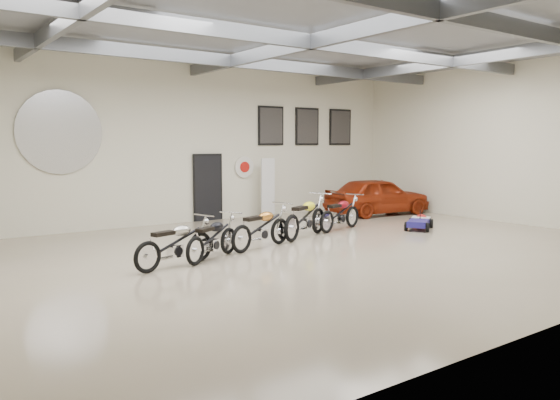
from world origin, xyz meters
TOP-DOWN VIEW (x-y plane):
  - floor at (0.00, 0.00)m, footprint 16.00×12.00m
  - ceiling at (0.00, 0.00)m, footprint 16.00×12.00m
  - back_wall at (0.00, 6.00)m, footprint 16.00×0.02m
  - right_wall at (8.00, 0.00)m, footprint 0.02×12.00m
  - ceiling_beams at (0.00, 0.00)m, footprint 15.80×11.80m
  - door at (0.50, 5.95)m, footprint 0.92×0.08m
  - logo_plaque at (-4.00, 5.95)m, footprint 2.30×0.06m
  - poster_left at (3.00, 5.96)m, footprint 1.05×0.08m
  - poster_mid at (4.60, 5.96)m, footprint 1.05×0.08m
  - poster_right at (6.20, 5.96)m, footprint 1.05×0.08m
  - oil_sign at (1.90, 5.95)m, footprint 0.72×0.10m
  - banner_stand at (2.56, 5.50)m, footprint 0.54×0.23m
  - motorcycle_silver at (-3.22, 0.34)m, footprint 2.04×1.10m
  - motorcycle_black at (-2.25, 0.55)m, footprint 1.91×1.39m
  - motorcycle_gold at (-0.72, 0.95)m, footprint 2.12×1.19m
  - motorcycle_yellow at (1.07, 1.53)m, footprint 2.29×1.56m
  - motorcycle_red at (2.65, 1.93)m, footprint 2.05×1.12m
  - go_kart at (4.73, 0.77)m, footprint 1.63×1.37m
  - vintage_car at (6.00, 3.74)m, footprint 1.95×4.00m

SIDE VIEW (x-z plane):
  - floor at x=0.00m, z-range -0.01..0.01m
  - go_kart at x=4.73m, z-range 0.00..0.54m
  - motorcycle_black at x=-2.25m, z-range 0.00..0.97m
  - motorcycle_silver at x=-3.22m, z-range 0.00..1.01m
  - motorcycle_red at x=2.65m, z-range 0.00..1.02m
  - motorcycle_gold at x=-0.72m, z-range 0.00..1.05m
  - motorcycle_yellow at x=1.07m, z-range 0.00..1.15m
  - vintage_car at x=6.00m, z-range 0.00..1.31m
  - banner_stand at x=2.56m, z-range 0.00..1.95m
  - door at x=0.50m, z-range 0.00..2.10m
  - oil_sign at x=1.90m, z-range 1.34..2.06m
  - back_wall at x=0.00m, z-range 0.00..5.00m
  - right_wall at x=8.00m, z-range 0.00..5.00m
  - logo_plaque at x=-4.00m, z-range 2.22..3.38m
  - poster_left at x=3.00m, z-range 2.42..3.78m
  - poster_mid at x=4.60m, z-range 2.42..3.78m
  - poster_right at x=6.20m, z-range 2.42..3.78m
  - ceiling_beams at x=0.00m, z-range 4.59..4.91m
  - ceiling at x=0.00m, z-range 5.00..5.00m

